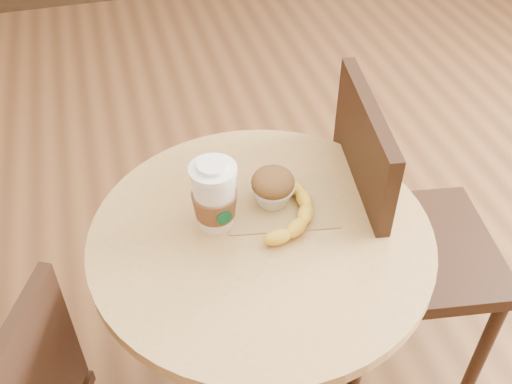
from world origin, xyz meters
TOP-DOWN VIEW (x-y plane):
  - cafe_table at (-0.01, -0.07)m, footprint 0.73×0.73m
  - chair_right at (0.38, 0.03)m, footprint 0.48×0.48m
  - kraft_bag at (0.05, 0.01)m, footprint 0.27×0.22m
  - coffee_cup at (-0.10, -0.02)m, footprint 0.10×0.10m
  - muffin at (0.04, 0.02)m, footprint 0.10×0.10m
  - banana at (0.06, -0.02)m, footprint 0.23×0.28m

SIDE VIEW (x-z plane):
  - chair_right at x=0.38m, z-range 0.05..1.00m
  - cafe_table at x=-0.01m, z-range 0.17..0.92m
  - kraft_bag at x=0.05m, z-range 0.75..0.75m
  - banana at x=0.06m, z-range 0.75..0.79m
  - muffin at x=0.04m, z-range 0.75..0.84m
  - coffee_cup at x=-0.10m, z-range 0.74..0.91m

